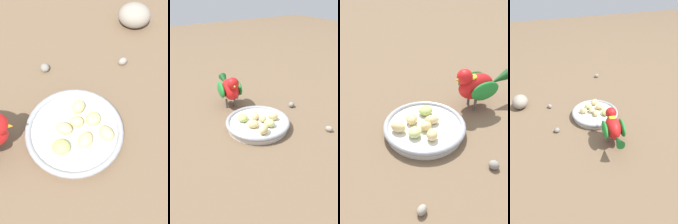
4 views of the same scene
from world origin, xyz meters
TOP-DOWN VIEW (x-y plane):
  - ground_plane at (0.00, 0.00)m, footprint 4.00×4.00m
  - feeding_bowl at (0.00, 0.02)m, footprint 0.20×0.20m
  - apple_piece_0 at (-0.02, 0.02)m, footprint 0.04×0.04m
  - apple_piece_1 at (0.02, -0.01)m, footprint 0.04×0.04m
  - apple_piece_2 at (0.04, 0.04)m, footprint 0.04×0.04m
  - apple_piece_3 at (0.06, 0.00)m, footprint 0.04×0.04m
  - apple_piece_4 at (0.01, 0.07)m, footprint 0.04×0.04m
  - apple_piece_5 at (0.01, 0.03)m, footprint 0.03×0.03m
  - apple_piece_6 at (-0.03, -0.01)m, footprint 0.04×0.04m
  - rock_large at (0.19, 0.31)m, footprint 0.09×0.08m
  - pebble_0 at (-0.05, 0.20)m, footprint 0.03×0.03m
  - pebble_1 at (0.14, 0.19)m, footprint 0.03×0.02m

SIDE VIEW (x-z plane):
  - ground_plane at x=0.00m, z-range 0.00..0.00m
  - pebble_1 at x=0.14m, z-range 0.00..0.02m
  - pebble_0 at x=-0.05m, z-range 0.00..0.02m
  - feeding_bowl at x=0.00m, z-range 0.00..0.03m
  - rock_large at x=0.19m, z-range 0.00..0.06m
  - apple_piece_0 at x=-0.02m, z-range 0.02..0.04m
  - apple_piece_6 at x=-0.03m, z-range 0.02..0.04m
  - apple_piece_5 at x=0.01m, z-range 0.02..0.04m
  - apple_piece_2 at x=0.04m, z-range 0.02..0.04m
  - apple_piece_1 at x=0.02m, z-range 0.02..0.04m
  - apple_piece_4 at x=0.01m, z-range 0.02..0.04m
  - apple_piece_3 at x=0.06m, z-range 0.02..0.05m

